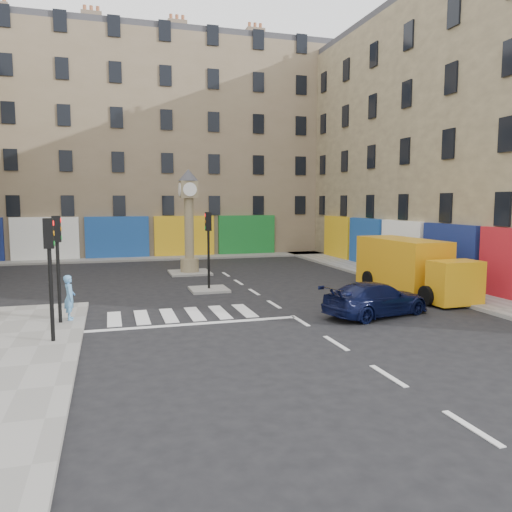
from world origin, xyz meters
name	(u,v)px	position (x,y,z in m)	size (l,w,h in m)	color
ground	(311,328)	(0.00, 0.00, 0.00)	(120.00, 120.00, 0.00)	black
sidewalk_right	(382,274)	(8.70, 10.00, 0.07)	(2.60, 30.00, 0.15)	gray
sidewalk_far	(146,258)	(-4.00, 22.20, 0.07)	(32.00, 2.40, 0.15)	gray
island_near	(209,289)	(-2.00, 8.00, 0.06)	(1.80, 1.80, 0.12)	gray
island_far	(190,273)	(-2.00, 14.00, 0.06)	(2.40, 2.40, 0.12)	gray
building_right	(478,140)	(15.00, 10.00, 8.00)	(10.00, 30.00, 16.00)	tan
building_far	(139,151)	(-4.00, 28.00, 8.50)	(32.00, 10.00, 17.00)	#857258
traffic_light_left_near	(50,260)	(-8.30, 0.20, 2.62)	(0.28, 0.22, 3.70)	black
traffic_light_left_far	(57,252)	(-8.30, 2.60, 2.62)	(0.28, 0.22, 3.70)	black
traffic_light_island	(208,238)	(-2.00, 8.00, 2.59)	(0.28, 0.22, 3.70)	black
clock_pillar	(189,214)	(-2.00, 14.00, 3.55)	(1.20, 1.20, 6.10)	tan
navy_sedan	(376,299)	(3.08, 0.98, 0.64)	(1.80, 4.43, 1.29)	black
yellow_van	(410,267)	(7.00, 4.66, 1.26)	(2.50, 7.02, 2.54)	orange
pedestrian_blue	(70,297)	(-8.00, 2.96, 0.95)	(0.58, 0.38, 1.60)	#5A96CE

